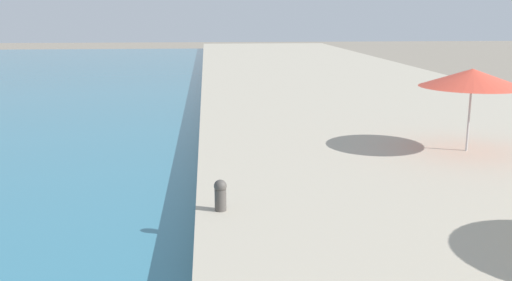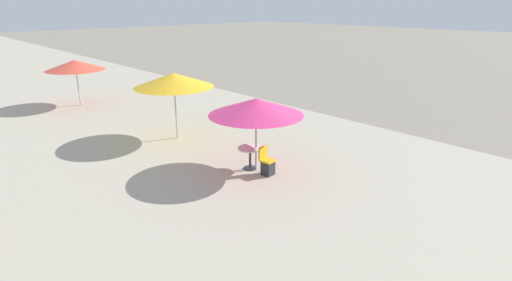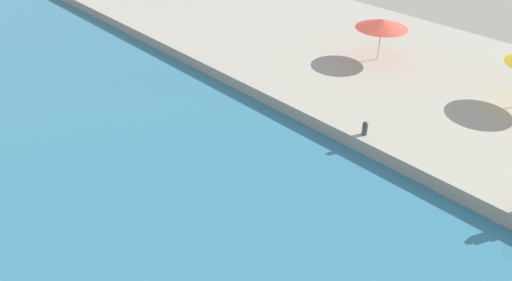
% 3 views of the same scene
% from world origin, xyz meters
% --- Properties ---
extents(quay_promenade, '(16.00, 90.00, 0.67)m').
position_xyz_m(quay_promenade, '(8.00, 37.00, 0.34)').
color(quay_promenade, '#B2A893').
rests_on(quay_promenade, ground_plane).
extents(cafe_umbrella_striped, '(2.99, 2.99, 2.41)m').
position_xyz_m(cafe_umbrella_striped, '(7.88, 20.43, 2.82)').
color(cafe_umbrella_striped, '#B7B7B7').
rests_on(cafe_umbrella_striped, quay_promenade).
extents(mooring_bollard, '(0.26, 0.26, 0.65)m').
position_xyz_m(mooring_bollard, '(0.52, 15.81, 1.02)').
color(mooring_bollard, '#4C4742').
rests_on(mooring_bollard, quay_promenade).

